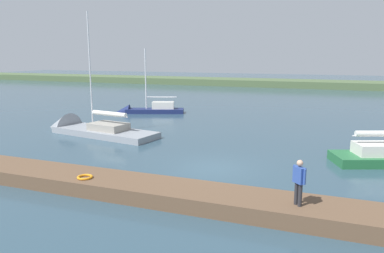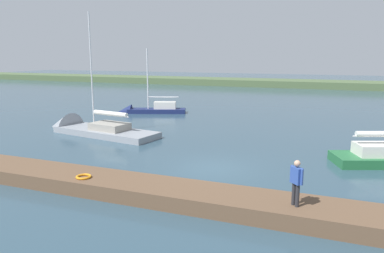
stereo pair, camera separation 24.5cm
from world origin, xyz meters
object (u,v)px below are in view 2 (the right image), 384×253
object	(u,v)px
life_ring_buoy	(84,177)
person_on_dock	(296,180)
sailboat_outer_mooring	(148,111)
sailboat_far_right	(86,131)

from	to	relation	value
life_ring_buoy	person_on_dock	size ratio (longest dim) A/B	0.40
life_ring_buoy	person_on_dock	distance (m)	8.79
life_ring_buoy	sailboat_outer_mooring	world-z (taller)	sailboat_outer_mooring
life_ring_buoy	sailboat_far_right	xyz separation A→B (m)	(7.81, -10.41, -0.56)
life_ring_buoy	person_on_dock	world-z (taller)	person_on_dock
sailboat_outer_mooring	person_on_dock	bearing A→B (deg)	109.02
life_ring_buoy	sailboat_outer_mooring	bearing A→B (deg)	-69.08
sailboat_far_right	sailboat_outer_mooring	world-z (taller)	sailboat_far_right
life_ring_buoy	sailboat_outer_mooring	size ratio (longest dim) A/B	0.09
sailboat_outer_mooring	sailboat_far_right	bearing A→B (deg)	70.50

